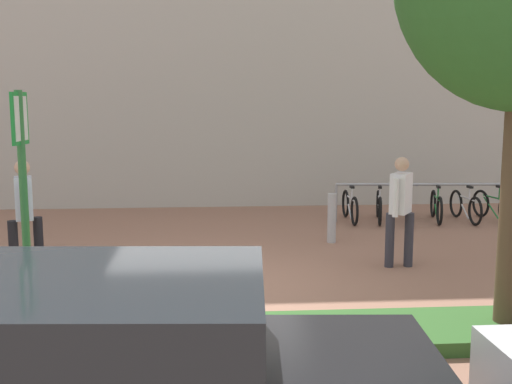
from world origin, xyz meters
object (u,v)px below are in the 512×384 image
bike_at_sign (30,315)px  parking_sign_post (23,185)px  person_shirt_blue (401,205)px  bollard_steel (332,218)px  person_shirt_white (24,210)px  bike_rack_cluster (422,205)px

bike_at_sign → parking_sign_post: bearing=-73.3°
bike_at_sign → person_shirt_blue: size_ratio=0.98×
bollard_steel → person_shirt_white: bearing=-160.3°
bike_at_sign → person_shirt_white: (-0.82, 2.79, 0.63)m
bike_rack_cluster → parking_sign_post: bearing=-134.8°
bike_at_sign → person_shirt_blue: person_shirt_blue is taller
bike_at_sign → person_shirt_white: 2.97m
person_shirt_white → bike_at_sign: bearing=-73.7°
bike_rack_cluster → person_shirt_blue: 3.92m
parking_sign_post → person_shirt_white: parking_sign_post is taller
bike_at_sign → bike_rack_cluster: bearing=44.7°
bollard_steel → person_shirt_white: size_ratio=0.52×
parking_sign_post → bollard_steel: 6.31m
parking_sign_post → bike_at_sign: parking_sign_post is taller
bike_rack_cluster → person_shirt_white: (-7.23, -3.57, 0.64)m
bollard_steel → parking_sign_post: bearing=-131.4°
parking_sign_post → bollard_steel: size_ratio=2.99×
bollard_steel → person_shirt_white: person_shirt_white is taller
person_shirt_blue → bike_at_sign: bearing=-149.6°
parking_sign_post → person_shirt_white: 3.08m
bike_at_sign → bollard_steel: bearing=47.9°
person_shirt_white → person_shirt_blue: 5.64m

